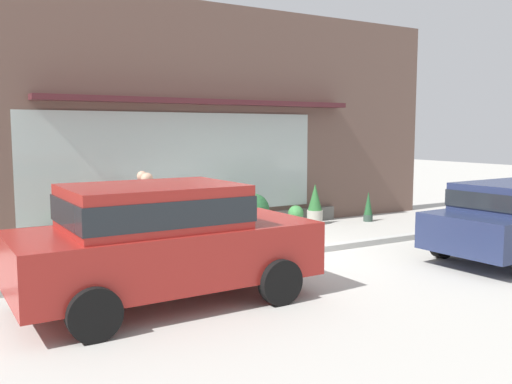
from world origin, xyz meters
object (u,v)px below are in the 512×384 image
pedestrian_passerby (143,203)px  potted_plant_doorstep (296,217)px  parked_car_red (162,237)px  potted_plant_near_hydrant (67,235)px  fire_hydrant (184,234)px  potted_plant_window_center (254,211)px  potted_plant_window_right (315,205)px  potted_plant_by_entrance (368,207)px  pedestrian_with_handbag (148,211)px

pedestrian_passerby → potted_plant_doorstep: 4.00m
parked_car_red → potted_plant_near_hydrant: 4.11m
fire_hydrant → parked_car_red: size_ratio=0.20×
potted_plant_near_hydrant → potted_plant_window_center: bearing=-0.5°
fire_hydrant → potted_plant_window_center: bearing=29.9°
potted_plant_window_right → parked_car_red: bearing=-143.9°
parked_car_red → potted_plant_window_center: 5.57m
potted_plant_window_right → potted_plant_window_center: (-2.00, -0.25, 0.02)m
fire_hydrant → pedestrian_passerby: size_ratio=0.53×
potted_plant_near_hydrant → potted_plant_window_right: 6.31m
potted_plant_by_entrance → potted_plant_near_hydrant: (-7.83, 0.14, -0.02)m
fire_hydrant → parked_car_red: bearing=-119.0°
pedestrian_with_handbag → fire_hydrant: bearing=-39.4°
pedestrian_with_handbag → potted_plant_doorstep: bearing=-37.2°
potted_plant_near_hydrant → potted_plant_window_center: 4.31m
potted_plant_window_center → potted_plant_doorstep: bearing=-8.3°
fire_hydrant → potted_plant_near_hydrant: fire_hydrant is taller
parked_car_red → pedestrian_passerby: bearing=73.7°
fire_hydrant → pedestrian_passerby: bearing=113.3°
potted_plant_near_hydrant → potted_plant_window_right: potted_plant_window_right is taller
pedestrian_passerby → potted_plant_by_entrance: pedestrian_passerby is taller
potted_plant_near_hydrant → potted_plant_doorstep: (5.42, -0.20, -0.05)m
pedestrian_passerby → potted_plant_near_hydrant: bearing=123.8°
potted_plant_by_entrance → potted_plant_window_center: 3.52m
fire_hydrant → parked_car_red: parked_car_red is taller
potted_plant_doorstep → fire_hydrant: bearing=-160.9°
fire_hydrant → potted_plant_window_right: size_ratio=0.81×
potted_plant_window_center → pedestrian_with_handbag: bearing=-153.3°
fire_hydrant → potted_plant_doorstep: bearing=19.1°
pedestrian_passerby → potted_plant_near_hydrant: size_ratio=2.32×
pedestrian_passerby → pedestrian_with_handbag: bearing=-148.1°
potted_plant_near_hydrant → potted_plant_window_right: (6.31, 0.21, 0.14)m
potted_plant_by_entrance → potted_plant_near_hydrant: 7.83m
pedestrian_passerby → potted_plant_doorstep: bearing=-41.1°
fire_hydrant → potted_plant_near_hydrant: 2.39m
fire_hydrant → potted_plant_window_right: (4.38, 1.62, 0.08)m
pedestrian_with_handbag → potted_plant_window_center: 3.59m
parked_car_red → pedestrian_with_handbag: bearing=73.5°
pedestrian_passerby → parked_car_red: 3.83m
fire_hydrant → potted_plant_by_entrance: 6.03m
fire_hydrant → potted_plant_window_right: 4.67m
potted_plant_doorstep → potted_plant_window_center: size_ratio=0.64×
potted_plant_window_right → potted_plant_by_entrance: bearing=-13.0°
pedestrian_passerby → potted_plant_near_hydrant: pedestrian_passerby is taller
pedestrian_with_handbag → parked_car_red: (-0.66, -2.40, -0.02)m
pedestrian_with_handbag → potted_plant_window_right: bearing=-36.1°
parked_car_red → potted_plant_window_center: bearing=45.1°
pedestrian_with_handbag → parked_car_red: bearing=-161.1°
potted_plant_window_center → pedestrian_passerby: bearing=-173.9°
pedestrian_passerby → parked_car_red: bearing=-148.4°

